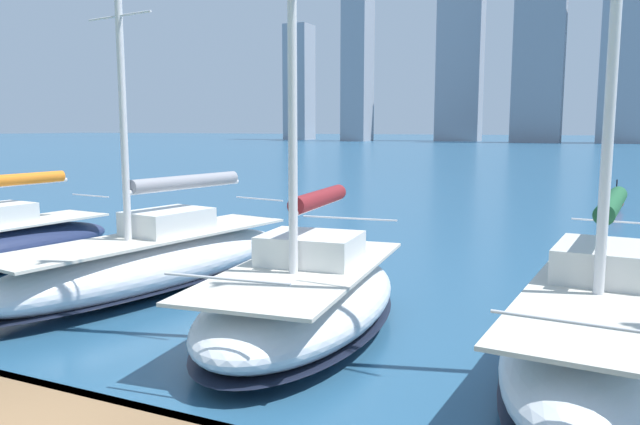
{
  "coord_description": "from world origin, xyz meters",
  "views": [
    {
      "loc": [
        -5.44,
        4.01,
        3.82
      ],
      "look_at": [
        -0.51,
        -6.62,
        2.2
      ],
      "focal_mm": 35.0,
      "sensor_mm": 36.0,
      "label": 1
    }
  ],
  "objects": [
    {
      "name": "channel_buoy",
      "position": [
        -5.83,
        -27.72,
        0.36
      ],
      "size": [
        0.7,
        0.7,
        1.4
      ],
      "color": "red",
      "rests_on": "ground"
    },
    {
      "name": "sailboat_maroon",
      "position": [
        -0.46,
        -6.02,
        0.71
      ],
      "size": [
        3.62,
        6.89,
        10.11
      ],
      "color": "silver",
      "rests_on": "ground"
    },
    {
      "name": "sailboat_forest",
      "position": [
        -5.45,
        -6.63,
        0.76
      ],
      "size": [
        3.11,
        8.73,
        12.19
      ],
      "color": "silver",
      "rests_on": "ground"
    },
    {
      "name": "sailboat_grey",
      "position": [
        4.04,
        -7.22,
        0.74
      ],
      "size": [
        3.64,
        8.92,
        9.35
      ],
      "color": "white",
      "rests_on": "ground"
    }
  ]
}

